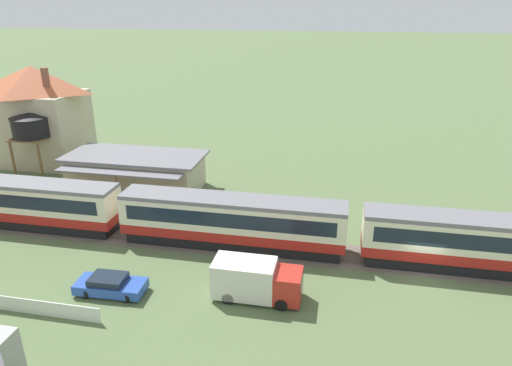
{
  "coord_description": "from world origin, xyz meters",
  "views": [
    {
      "loc": [
        -6.14,
        -29.17,
        17.83
      ],
      "look_at": [
        -13.19,
        6.45,
        3.48
      ],
      "focal_mm": 32.0,
      "sensor_mm": 36.0,
      "label": 1
    }
  ],
  "objects_px": {
    "station_house_terracotta_roof": "(38,114)",
    "passenger_train": "(235,220)",
    "water_tower": "(31,126)",
    "delivery_truck_red": "(255,280)",
    "station_building": "(136,172)",
    "parked_car_blue_2": "(110,285)"
  },
  "relations": [
    {
      "from": "station_house_terracotta_roof",
      "to": "passenger_train",
      "type": "bearing_deg",
      "value": -29.57
    },
    {
      "from": "water_tower",
      "to": "delivery_truck_red",
      "type": "height_order",
      "value": "water_tower"
    },
    {
      "from": "passenger_train",
      "to": "water_tower",
      "type": "height_order",
      "value": "water_tower"
    },
    {
      "from": "station_house_terracotta_roof",
      "to": "water_tower",
      "type": "relative_size",
      "value": 1.63
    },
    {
      "from": "passenger_train",
      "to": "station_house_terracotta_roof",
      "type": "distance_m",
      "value": 31.45
    },
    {
      "from": "passenger_train",
      "to": "station_building",
      "type": "relative_size",
      "value": 6.61
    },
    {
      "from": "station_house_terracotta_roof",
      "to": "delivery_truck_red",
      "type": "distance_m",
      "value": 37.35
    },
    {
      "from": "delivery_truck_red",
      "to": "water_tower",
      "type": "bearing_deg",
      "value": 147.64
    },
    {
      "from": "passenger_train",
      "to": "station_house_terracotta_roof",
      "type": "bearing_deg",
      "value": 150.43
    },
    {
      "from": "passenger_train",
      "to": "delivery_truck_red",
      "type": "bearing_deg",
      "value": -65.89
    },
    {
      "from": "station_building",
      "to": "station_house_terracotta_roof",
      "type": "distance_m",
      "value": 16.04
    },
    {
      "from": "station_house_terracotta_roof",
      "to": "water_tower",
      "type": "xyz_separation_m",
      "value": [
        1.76,
        -3.87,
        -0.37
      ]
    },
    {
      "from": "station_building",
      "to": "parked_car_blue_2",
      "type": "relative_size",
      "value": 3.02
    },
    {
      "from": "passenger_train",
      "to": "station_house_terracotta_roof",
      "type": "relative_size",
      "value": 8.1
    },
    {
      "from": "station_building",
      "to": "station_house_terracotta_roof",
      "type": "xyz_separation_m",
      "value": [
        -14.43,
        5.73,
        4.01
      ]
    },
    {
      "from": "station_building",
      "to": "parked_car_blue_2",
      "type": "xyz_separation_m",
      "value": [
        6.13,
        -17.4,
        -1.24
      ]
    },
    {
      "from": "station_building",
      "to": "parked_car_blue_2",
      "type": "distance_m",
      "value": 18.49
    },
    {
      "from": "station_house_terracotta_roof",
      "to": "water_tower",
      "type": "distance_m",
      "value": 4.26
    },
    {
      "from": "water_tower",
      "to": "delivery_truck_red",
      "type": "relative_size",
      "value": 1.22
    },
    {
      "from": "delivery_truck_red",
      "to": "station_house_terracotta_roof",
      "type": "bearing_deg",
      "value": 144.05
    },
    {
      "from": "station_house_terracotta_roof",
      "to": "water_tower",
      "type": "bearing_deg",
      "value": -65.51
    },
    {
      "from": "parked_car_blue_2",
      "to": "station_building",
      "type": "bearing_deg",
      "value": 107.28
    }
  ]
}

